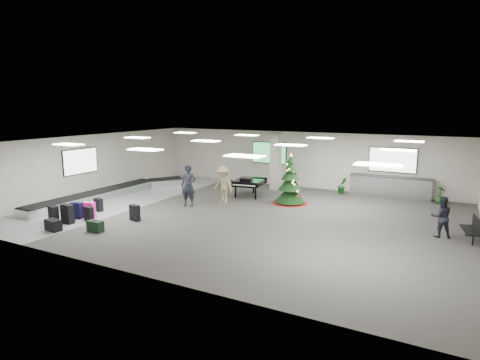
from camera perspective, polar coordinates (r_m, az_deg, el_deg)
The scene contains 21 objects.
ground at distance 17.50m, azimuth 0.83°, elevation -5.00°, with size 18.00×18.00×0.00m, color #3C3A37.
room_envelope at distance 17.79m, azimuth 0.75°, elevation 2.93°, with size 18.02×14.02×3.21m.
baggage_carousel at distance 22.00m, azimuth -17.76°, elevation -1.71°, with size 2.28×9.71×0.43m.
service_counter at distance 22.21m, azimuth 20.54°, elevation -0.89°, with size 4.05×0.65×1.08m.
suitcase_0 at distance 17.60m, azimuth -23.33°, elevation -4.47°, with size 0.51×0.29×0.80m.
suitcase_1 at distance 17.59m, azimuth -20.70°, elevation -4.57°, with size 0.42×0.25×0.63m.
pink_suitcase at distance 18.06m, azimuth -20.60°, elevation -4.06°, with size 0.49×0.35×0.71m.
suitcase_3 at distance 17.14m, azimuth -14.74°, elevation -4.54°, with size 0.48×0.32×0.68m.
navy_suitcase at distance 18.19m, azimuth -22.23°, elevation -4.05°, with size 0.52×0.39×0.72m.
suitcase_5 at distance 17.88m, azimuth -24.98°, elevation -4.49°, with size 0.53×0.37×0.73m.
green_duffel at distance 16.14m, azimuth -19.88°, elevation -6.21°, with size 0.63×0.32×0.44m.
suitcase_8 at distance 19.12m, azimuth -19.49°, elevation -3.36°, with size 0.42×0.27×0.61m.
black_duffel at distance 16.88m, azimuth -25.03°, elevation -5.84°, with size 0.70×0.44×0.45m.
christmas_tree at distance 19.50m, azimuth 7.17°, elevation -0.90°, with size 1.74×1.74×2.48m.
grand_piano at distance 20.96m, azimuth 1.32°, elevation -0.34°, with size 1.60×1.96×1.03m.
bench at distance 16.31m, azimuth 30.25°, elevation -5.90°, with size 0.67×1.39×0.84m.
traveler_a at distance 18.93m, azimuth -7.35°, elevation -0.81°, with size 0.72×0.47×1.98m, color black.
traveler_b at distance 19.43m, azimuth -2.39°, elevation -0.69°, with size 1.17×0.67×1.81m, color #96875C.
traveler_bench at distance 16.15m, azimuth 26.71°, elevation -4.70°, with size 0.73×0.57×1.51m, color black.
potted_plant_left at distance 22.22m, azimuth 14.31°, elevation -0.78°, with size 0.50×0.40×0.91m, color #133E18.
potted_plant_right at distance 21.64m, azimuth 26.64°, elevation -1.92°, with size 0.49×0.49×0.88m, color #133E18.
Camera 1 is at (7.69, -15.00, 4.68)m, focal length 30.00 mm.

